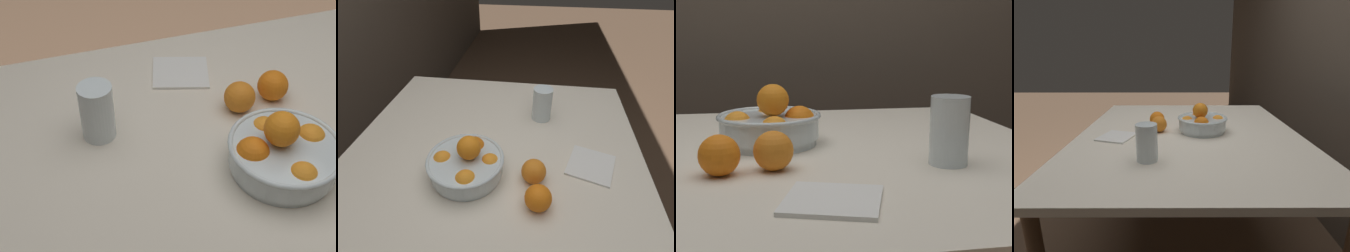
% 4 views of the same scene
% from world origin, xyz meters
% --- Properties ---
extents(dining_table, '(1.38, 1.14, 0.75)m').
position_xyz_m(dining_table, '(0.00, 0.00, 0.69)').
color(dining_table, beige).
rests_on(dining_table, ground_plane).
extents(fruit_bowl, '(0.26, 0.26, 0.16)m').
position_xyz_m(fruit_bowl, '(-0.01, 0.07, 0.80)').
color(fruit_bowl, silver).
rests_on(fruit_bowl, dining_table).
extents(juice_glass, '(0.08, 0.08, 0.15)m').
position_xyz_m(juice_glass, '(0.36, -0.18, 0.82)').
color(juice_glass, '#F4A314').
rests_on(juice_glass, dining_table).
extents(orange_loose_near_bowl, '(0.08, 0.08, 0.08)m').
position_xyz_m(orange_loose_near_bowl, '(-0.12, -0.18, 0.79)').
color(orange_loose_near_bowl, orange).
rests_on(orange_loose_near_bowl, dining_table).
extents(orange_loose_front, '(0.08, 0.08, 0.08)m').
position_xyz_m(orange_loose_front, '(-0.01, -0.16, 0.79)').
color(orange_loose_front, orange).
rests_on(orange_loose_front, dining_table).
extents(napkin, '(0.20, 0.20, 0.01)m').
position_xyz_m(napkin, '(0.08, -0.36, 0.75)').
color(napkin, white).
rests_on(napkin, dining_table).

